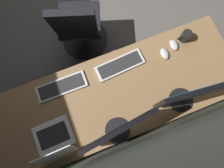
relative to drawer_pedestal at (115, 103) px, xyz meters
The scene contains 12 objects.
wall_back 1.10m from the drawer_pedestal, 131.33° to the left, with size 5.30×0.10×2.60m, color slate.
desk 0.32m from the drawer_pedestal, 78.17° to the right, with size 2.17×0.73×0.73m.
drawer_pedestal is the anchor object (origin of this frame).
monitor_primary 0.68m from the drawer_pedestal, 70.44° to the left, with size 0.54×0.20×0.44m.
monitor_secondary 0.83m from the drawer_pedestal, 156.67° to the left, with size 0.52×0.20×0.44m.
laptop_leftmost 0.74m from the drawer_pedestal, 15.15° to the left, with size 0.30×0.30×0.24m.
keyboard_main 0.48m from the drawer_pedestal, 118.34° to the right, with size 0.43×0.16×0.02m.
keyboard_spare 0.61m from the drawer_pedestal, 33.25° to the right, with size 0.42×0.14×0.02m.
mouse_main 0.69m from the drawer_pedestal, 159.28° to the right, with size 0.06×0.10×0.03m, color silver.
mouse_spare 0.79m from the drawer_pedestal, 159.19° to the right, with size 0.06×0.10×0.03m, color silver.
coffee_mug 0.91m from the drawer_pedestal, 160.19° to the right, with size 0.12×0.08×0.11m.
office_chair 0.88m from the drawer_pedestal, 86.35° to the right, with size 0.56×0.60×0.97m.
Camera 1 is at (0.48, 2.24, 2.33)m, focal length 31.31 mm.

